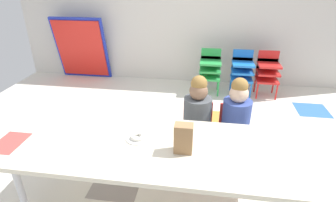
{
  "coord_description": "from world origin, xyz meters",
  "views": [
    {
      "loc": [
        0.3,
        -2.28,
        1.77
      ],
      "look_at": [
        0.02,
        -0.39,
        0.85
      ],
      "focal_mm": 29.09,
      "sensor_mm": 36.0,
      "label": 1
    }
  ],
  "objects": [
    {
      "name": "ground_plane",
      "position": [
        0.0,
        0.0,
        -0.01
      ],
      "size": [
        5.86,
        4.56,
        0.02
      ],
      "color": "silver"
    },
    {
      "name": "back_wall",
      "position": [
        0.0,
        2.28,
        1.24
      ],
      "size": [
        5.86,
        0.1,
        2.48
      ],
      "primitive_type": "cube",
      "color": "beige",
      "rests_on": "ground_plane"
    },
    {
      "name": "craft_table",
      "position": [
        -0.01,
        -0.64,
        0.55
      ],
      "size": [
        2.05,
        0.82,
        0.6
      ],
      "color": "beige",
      "rests_on": "ground_plane"
    },
    {
      "name": "seated_child_near_camera",
      "position": [
        0.24,
        -0.0,
        0.55
      ],
      "size": [
        0.32,
        0.32,
        0.92
      ],
      "color": "red",
      "rests_on": "ground_plane"
    },
    {
      "name": "seated_child_middle_seat",
      "position": [
        0.6,
        -0.0,
        0.55
      ],
      "size": [
        0.32,
        0.32,
        0.92
      ],
      "color": "red",
      "rests_on": "ground_plane"
    },
    {
      "name": "kid_chair_green_stack",
      "position": [
        0.36,
        1.8,
        0.4
      ],
      "size": [
        0.32,
        0.3,
        0.68
      ],
      "color": "green",
      "rests_on": "ground_plane"
    },
    {
      "name": "kid_chair_blue_stack",
      "position": [
        0.84,
        1.8,
        0.4
      ],
      "size": [
        0.32,
        0.3,
        0.68
      ],
      "color": "blue",
      "rests_on": "ground_plane"
    },
    {
      "name": "kid_chair_red_stack",
      "position": [
        1.22,
        1.8,
        0.4
      ],
      "size": [
        0.32,
        0.3,
        0.68
      ],
      "color": "red",
      "rests_on": "ground_plane"
    },
    {
      "name": "folded_activity_table",
      "position": [
        -1.87,
        2.08,
        0.54
      ],
      "size": [
        0.9,
        0.29,
        1.09
      ],
      "color": "#1E33BF",
      "rests_on": "ground_plane"
    },
    {
      "name": "paper_bag_brown",
      "position": [
        0.17,
        -0.68,
        0.71
      ],
      "size": [
        0.13,
        0.09,
        0.22
      ],
      "primitive_type": "cube",
      "color": "#9E754C",
      "rests_on": "craft_table"
    },
    {
      "name": "paper_plate_near_edge",
      "position": [
        -0.19,
        -0.57,
        0.6
      ],
      "size": [
        0.18,
        0.18,
        0.01
      ],
      "primitive_type": "cylinder",
      "color": "white",
      "rests_on": "craft_table"
    },
    {
      "name": "donut_powdered_on_plate",
      "position": [
        -0.19,
        -0.57,
        0.62
      ],
      "size": [
        0.11,
        0.11,
        0.03
      ],
      "primitive_type": "torus",
      "color": "white",
      "rests_on": "craft_table"
    }
  ]
}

